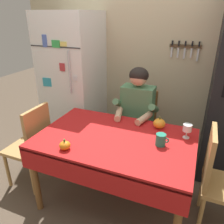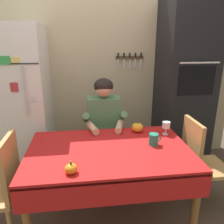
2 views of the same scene
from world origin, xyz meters
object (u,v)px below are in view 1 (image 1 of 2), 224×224
object	(u,v)px
chair_behind_person	(139,124)
chair_right_side	(219,178)
chair_left_side	(33,143)
pumpkin_large	(65,145)
refrigerator	(74,83)
coffee_mug	(161,140)
pumpkin_medium	(159,123)
seated_person	(136,113)
dining_table	(114,146)
wine_glass	(187,128)

from	to	relation	value
chair_behind_person	chair_right_side	size ratio (longest dim) A/B	1.00
chair_left_side	pumpkin_large	distance (m)	0.69
refrigerator	chair_left_side	size ratio (longest dim) A/B	1.94
chair_right_side	coffee_mug	bearing A→B (deg)	-174.20
refrigerator	pumpkin_medium	world-z (taller)	refrigerator
chair_right_side	pumpkin_large	bearing A→B (deg)	-161.12
seated_person	chair_left_side	distance (m)	1.16
refrigerator	chair_left_side	xyz separation A→B (m)	(0.05, -0.95, -0.39)
refrigerator	pumpkin_large	xyz separation A→B (m)	(0.64, -1.20, -0.12)
dining_table	chair_left_side	xyz separation A→B (m)	(-0.90, -0.07, -0.14)
dining_table	seated_person	distance (m)	0.61
coffee_mug	seated_person	bearing A→B (deg)	124.84
dining_table	chair_left_side	bearing A→B (deg)	-175.57
wine_glass	pumpkin_large	size ratio (longest dim) A/B	1.41
wine_glass	pumpkin_medium	size ratio (longest dim) A/B	1.13
wine_glass	pumpkin_large	bearing A→B (deg)	-147.61
coffee_mug	pumpkin_medium	world-z (taller)	pumpkin_medium
chair_left_side	seated_person	bearing A→B (deg)	36.31
chair_right_side	seated_person	bearing A→B (deg)	150.17
seated_person	chair_right_side	bearing A→B (deg)	-29.83
chair_behind_person	seated_person	distance (m)	0.29
refrigerator	dining_table	distance (m)	1.32
dining_table	chair_right_side	world-z (taller)	chair_right_side
coffee_mug	wine_glass	bearing A→B (deg)	47.87
coffee_mug	chair_behind_person	bearing A→B (deg)	117.47
wine_glass	pumpkin_large	world-z (taller)	wine_glass
chair_right_side	wine_glass	size ratio (longest dim) A/B	7.01
chair_left_side	coffee_mug	xyz separation A→B (m)	(1.30, 0.12, 0.28)
chair_behind_person	coffee_mug	size ratio (longest dim) A/B	8.33
wine_glass	chair_left_side	bearing A→B (deg)	-167.75
coffee_mug	refrigerator	bearing A→B (deg)	148.27
chair_behind_person	seated_person	bearing A→B (deg)	-90.00
dining_table	chair_behind_person	distance (m)	0.81
refrigerator	chair_right_side	bearing A→B (deg)	-23.03
chair_behind_person	chair_left_side	world-z (taller)	same
dining_table	chair_behind_person	bearing A→B (deg)	88.87
chair_left_side	pumpkin_medium	xyz separation A→B (m)	(1.23, 0.42, 0.28)
seated_person	pumpkin_medium	distance (m)	0.41
dining_table	coffee_mug	xyz separation A→B (m)	(0.40, 0.05, 0.14)
seated_person	wine_glass	bearing A→B (deg)	-31.18
dining_table	seated_person	size ratio (longest dim) A/B	1.12
dining_table	pumpkin_medium	world-z (taller)	pumpkin_medium
chair_behind_person	chair_left_side	bearing A→B (deg)	-136.74
refrigerator	chair_right_side	xyz separation A→B (m)	(1.85, -0.79, -0.39)
wine_glass	chair_behind_person	bearing A→B (deg)	137.01
pumpkin_medium	refrigerator	bearing A→B (deg)	157.41
dining_table	chair_right_side	size ratio (longest dim) A/B	1.51
dining_table	wine_glass	distance (m)	0.67
dining_table	pumpkin_medium	size ratio (longest dim) A/B	11.93
dining_table	pumpkin_medium	distance (m)	0.50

